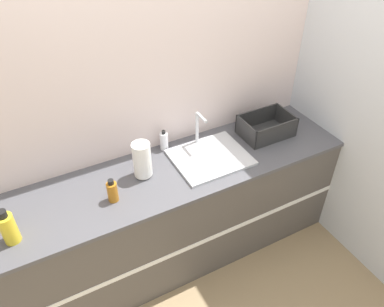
{
  "coord_description": "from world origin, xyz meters",
  "views": [
    {
      "loc": [
        -0.83,
        -1.48,
        2.56
      ],
      "look_at": [
        0.11,
        0.28,
        1.01
      ],
      "focal_mm": 35.0,
      "sensor_mm": 36.0,
      "label": 1
    }
  ],
  "objects_px": {
    "dish_rack": "(266,128)",
    "soap_dispenser": "(164,141)",
    "sink": "(210,156)",
    "bottle_amber": "(112,191)",
    "bottle_yellow": "(8,228)",
    "paper_towel_roll": "(142,160)"
  },
  "relations": [
    {
      "from": "dish_rack",
      "to": "soap_dispenser",
      "type": "relative_size",
      "value": 2.45
    },
    {
      "from": "bottle_yellow",
      "to": "soap_dispenser",
      "type": "bearing_deg",
      "value": 18.84
    },
    {
      "from": "dish_rack",
      "to": "soap_dispenser",
      "type": "xyz_separation_m",
      "value": [
        -0.77,
        0.2,
        0.01
      ]
    },
    {
      "from": "bottle_yellow",
      "to": "sink",
      "type": "bearing_deg",
      "value": 5.29
    },
    {
      "from": "sink",
      "to": "bottle_amber",
      "type": "distance_m",
      "value": 0.75
    },
    {
      "from": "sink",
      "to": "paper_towel_roll",
      "type": "distance_m",
      "value": 0.5
    },
    {
      "from": "paper_towel_roll",
      "to": "dish_rack",
      "type": "bearing_deg",
      "value": 0.46
    },
    {
      "from": "dish_rack",
      "to": "bottle_amber",
      "type": "distance_m",
      "value": 1.28
    },
    {
      "from": "sink",
      "to": "dish_rack",
      "type": "bearing_deg",
      "value": 5.89
    },
    {
      "from": "bottle_yellow",
      "to": "soap_dispenser",
      "type": "height_order",
      "value": "bottle_yellow"
    },
    {
      "from": "sink",
      "to": "bottle_yellow",
      "type": "relative_size",
      "value": 2.26
    },
    {
      "from": "sink",
      "to": "bottle_yellow",
      "type": "height_order",
      "value": "sink"
    },
    {
      "from": "sink",
      "to": "soap_dispenser",
      "type": "xyz_separation_m",
      "value": [
        -0.24,
        0.25,
        0.05
      ]
    },
    {
      "from": "dish_rack",
      "to": "bottle_yellow",
      "type": "xyz_separation_m",
      "value": [
        -1.87,
        -0.18,
        0.04
      ]
    },
    {
      "from": "sink",
      "to": "dish_rack",
      "type": "xyz_separation_m",
      "value": [
        0.53,
        0.05,
        0.04
      ]
    },
    {
      "from": "bottle_amber",
      "to": "soap_dispenser",
      "type": "height_order",
      "value": "bottle_amber"
    },
    {
      "from": "bottle_amber",
      "to": "dish_rack",
      "type": "bearing_deg",
      "value": 6.18
    },
    {
      "from": "sink",
      "to": "bottle_amber",
      "type": "xyz_separation_m",
      "value": [
        -0.74,
        -0.08,
        0.06
      ]
    },
    {
      "from": "sink",
      "to": "paper_towel_roll",
      "type": "relative_size",
      "value": 2.01
    },
    {
      "from": "sink",
      "to": "bottle_amber",
      "type": "bearing_deg",
      "value": -173.62
    },
    {
      "from": "paper_towel_roll",
      "to": "dish_rack",
      "type": "distance_m",
      "value": 1.02
    },
    {
      "from": "dish_rack",
      "to": "bottle_yellow",
      "type": "bearing_deg",
      "value": -174.54
    }
  ]
}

